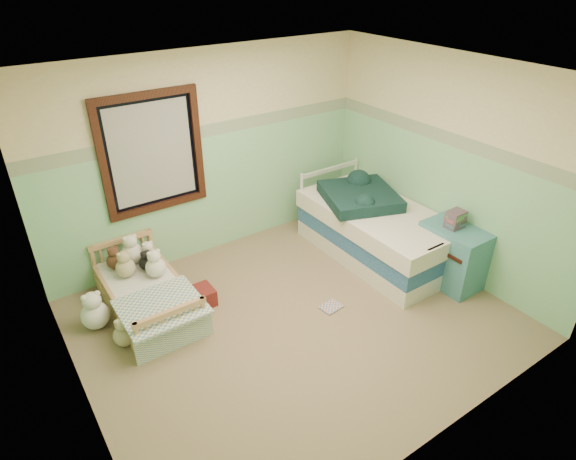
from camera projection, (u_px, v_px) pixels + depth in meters
floor at (296, 320)px, 5.13m from camera, size 4.20×3.60×0.02m
ceiling at (298, 76)px, 3.87m from camera, size 4.20×3.60×0.02m
wall_back at (210, 156)px, 5.79m from camera, size 4.20×0.04×2.50m
wall_front at (453, 321)px, 3.22m from camera, size 4.20×0.04×2.50m
wall_left at (58, 293)px, 3.47m from camera, size 0.04×3.60×2.50m
wall_right at (447, 166)px, 5.53m from camera, size 0.04×3.60×2.50m
wainscot_mint at (214, 195)px, 6.03m from camera, size 4.20×0.01×1.50m
border_strip at (208, 130)px, 5.62m from camera, size 4.20×0.01×0.15m
window_frame at (152, 154)px, 5.32m from camera, size 1.16×0.06×1.36m
window_blinds at (152, 153)px, 5.32m from camera, size 0.92×0.01×1.12m
toddler_bed_frame at (148, 301)px, 5.24m from camera, size 0.73×1.47×0.19m
toddler_mattress at (146, 290)px, 5.16m from camera, size 0.67×1.40×0.12m
patchwork_quilt at (161, 307)px, 4.80m from camera, size 0.80×0.73×0.03m
plush_bed_brown at (115, 261)px, 5.37m from camera, size 0.18×0.18×0.18m
plush_bed_white at (132, 253)px, 5.45m from camera, size 0.24×0.24×0.24m
plush_bed_tan at (126, 268)px, 5.23m from camera, size 0.21×0.21×0.21m
plush_bed_dark at (147, 263)px, 5.35m from camera, size 0.16×0.16×0.16m
plush_floor_cream at (95, 315)px, 4.96m from camera, size 0.29×0.29×0.29m
plush_floor_tan at (125, 335)px, 4.75m from camera, size 0.22×0.22×0.22m
twin_bed_frame at (375, 248)px, 6.15m from camera, size 0.99×1.98×0.22m
twin_boxspring at (376, 233)px, 6.05m from camera, size 0.99×1.98×0.22m
twin_mattress at (378, 217)px, 5.94m from camera, size 1.03×2.02×0.22m
teal_blanket at (360, 196)px, 6.03m from camera, size 1.09×1.12×0.14m
dresser at (452, 256)px, 5.54m from camera, size 0.45×0.71×0.71m
book_stack at (456, 219)px, 5.35m from camera, size 0.20×0.16×0.20m
red_pillow at (199, 297)px, 5.30m from camera, size 0.31×0.27×0.19m
floor_book at (331, 307)px, 5.29m from camera, size 0.25×0.20×0.02m
extra_plush_0 at (156, 267)px, 5.23m from camera, size 0.22×0.22×0.22m
extra_plush_1 at (149, 256)px, 5.47m from camera, size 0.18×0.18×0.18m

